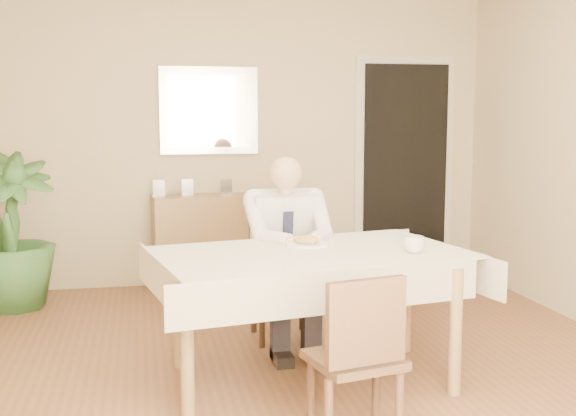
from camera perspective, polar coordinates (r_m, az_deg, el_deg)
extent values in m
plane|color=brown|center=(4.30, 0.96, -13.27)|extent=(5.00, 5.00, 0.00)
cube|color=beige|center=(6.49, -3.84, 5.48)|extent=(4.50, 0.02, 2.60)
cube|color=beige|center=(1.69, 19.88, -0.46)|extent=(4.50, 0.02, 2.60)
cube|color=silver|center=(1.69, 19.75, 4.68)|extent=(1.34, 0.02, 1.44)
cube|color=white|center=(1.71, 19.40, 4.72)|extent=(1.18, 0.02, 1.28)
cube|color=silver|center=(6.87, 9.14, 3.00)|extent=(0.96, 0.03, 2.10)
cube|color=black|center=(6.84, 9.23, 2.98)|extent=(0.80, 0.05, 1.95)
cube|color=silver|center=(6.43, -6.26, 7.66)|extent=(0.86, 0.03, 0.76)
cube|color=white|center=(6.41, -6.25, 7.66)|extent=(0.74, 0.02, 0.64)
cube|color=olive|center=(4.07, 1.77, -3.89)|extent=(1.74, 1.17, 0.04)
cube|color=beige|center=(4.07, 1.77, -3.53)|extent=(1.85, 1.29, 0.01)
cube|color=beige|center=(3.62, 3.60, -6.65)|extent=(1.67, 0.32, 0.22)
cube|color=beige|center=(4.56, 0.31, -3.67)|extent=(1.67, 0.32, 0.22)
cube|color=beige|center=(3.98, -10.28, -5.44)|extent=(0.19, 0.99, 0.22)
cube|color=beige|center=(4.36, 12.73, -4.39)|extent=(0.19, 0.99, 0.22)
cylinder|color=olive|center=(3.71, -7.99, -11.02)|extent=(0.07, 0.07, 0.70)
cylinder|color=olive|center=(4.05, 13.09, -9.54)|extent=(0.07, 0.07, 0.70)
cylinder|color=olive|center=(4.42, -8.61, -8.01)|extent=(0.07, 0.07, 0.70)
cylinder|color=olive|center=(4.71, 9.31, -7.05)|extent=(0.07, 0.07, 0.70)
cube|color=#3B2417|center=(4.90, -0.42, -5.64)|extent=(0.40, 0.40, 0.04)
cube|color=#3B2417|center=(5.03, -0.83, -2.51)|extent=(0.40, 0.04, 0.40)
cylinder|color=#3B2417|center=(4.76, -2.07, -8.72)|extent=(0.04, 0.04, 0.39)
cylinder|color=#3B2417|center=(4.83, 2.01, -8.49)|extent=(0.04, 0.04, 0.39)
cylinder|color=#3B2417|center=(5.09, -2.72, -7.65)|extent=(0.04, 0.04, 0.39)
cylinder|color=#3B2417|center=(5.15, 1.10, -7.46)|extent=(0.04, 0.04, 0.39)
cube|color=#3B2417|center=(3.42, 5.24, -11.85)|extent=(0.46, 0.46, 0.04)
cube|color=#3B2417|center=(3.20, 6.20, -8.95)|extent=(0.38, 0.12, 0.38)
cylinder|color=#3B2417|center=(3.40, 8.78, -15.74)|extent=(0.04, 0.04, 0.37)
cylinder|color=#3B2417|center=(3.60, 1.84, -14.30)|extent=(0.04, 0.04, 0.37)
cylinder|color=#3B2417|center=(3.69, 6.96, -13.83)|extent=(0.04, 0.04, 0.37)
cube|color=white|center=(4.80, -0.33, -1.80)|extent=(0.42, 0.31, 0.55)
cube|color=black|center=(4.68, -0.03, -2.40)|extent=(0.07, 0.08, 0.36)
cylinder|color=tan|center=(4.72, -0.23, 1.54)|extent=(0.09, 0.09, 0.08)
sphere|color=tan|center=(4.68, -0.17, 2.79)|extent=(0.21, 0.21, 0.21)
cube|color=black|center=(4.63, -1.06, -5.10)|extent=(0.13, 0.42, 0.13)
cube|color=black|center=(4.67, 1.36, -4.99)|extent=(0.13, 0.42, 0.13)
cube|color=black|center=(4.53, -0.63, -9.16)|extent=(0.11, 0.12, 0.45)
cube|color=black|center=(4.57, 1.86, -9.02)|extent=(0.11, 0.12, 0.45)
cube|color=black|center=(4.53, -0.48, -11.68)|extent=(0.11, 0.26, 0.07)
cube|color=black|center=(4.57, 2.03, -11.51)|extent=(0.11, 0.26, 0.07)
cylinder|color=white|center=(4.25, 1.52, -2.85)|extent=(0.26, 0.26, 0.02)
ellipsoid|color=olive|center=(4.24, 1.52, -2.56)|extent=(0.14, 0.14, 0.06)
cylinder|color=silver|center=(4.20, 2.24, -2.75)|extent=(0.01, 0.13, 0.01)
cylinder|color=silver|center=(4.18, 1.17, -2.79)|extent=(0.01, 0.13, 0.01)
imported|color=white|center=(4.07, 9.94, -2.86)|extent=(0.14, 0.14, 0.09)
cube|color=olive|center=(6.37, -5.99, -2.64)|extent=(1.05, 0.44, 0.82)
cube|color=silver|center=(6.29, -10.17, 1.57)|extent=(0.10, 0.02, 0.14)
cube|color=silver|center=(6.33, -7.95, 1.65)|extent=(0.10, 0.02, 0.14)
cube|color=silver|center=(6.32, -4.91, 1.68)|extent=(0.10, 0.02, 0.14)
imported|color=#2D5927|center=(6.03, -21.14, -1.72)|extent=(0.89, 0.89, 1.23)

